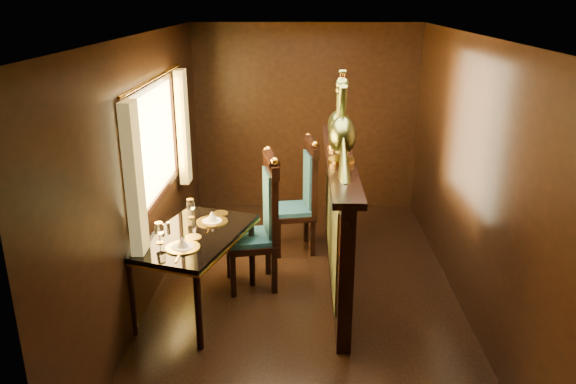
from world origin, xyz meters
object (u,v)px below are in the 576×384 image
object	(u,v)px
dining_table	(194,241)
peacock_left	(343,119)
peacock_right	(339,112)
chair_right	(304,192)
chair_left	(263,218)

from	to	relation	value
dining_table	peacock_left	size ratio (longest dim) A/B	1.78
peacock_right	chair_right	bearing A→B (deg)	124.26
chair_left	peacock_left	bearing A→B (deg)	-26.51
dining_table	peacock_right	size ratio (longest dim) A/B	2.01
peacock_left	chair_left	bearing A→B (deg)	166.04
chair_right	peacock_left	world-z (taller)	peacock_left
dining_table	chair_right	bearing A→B (deg)	70.66
peacock_right	chair_left	bearing A→B (deg)	-154.58
chair_right	peacock_left	distance (m)	1.53
peacock_left	peacock_right	xyz separation A→B (m)	(0.00, 0.54, -0.05)
chair_left	peacock_left	distance (m)	1.29
dining_table	chair_left	size ratio (longest dim) A/B	1.05
chair_right	peacock_left	bearing A→B (deg)	-82.65
peacock_right	peacock_left	bearing A→B (deg)	-90.00
peacock_left	peacock_right	world-z (taller)	peacock_left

